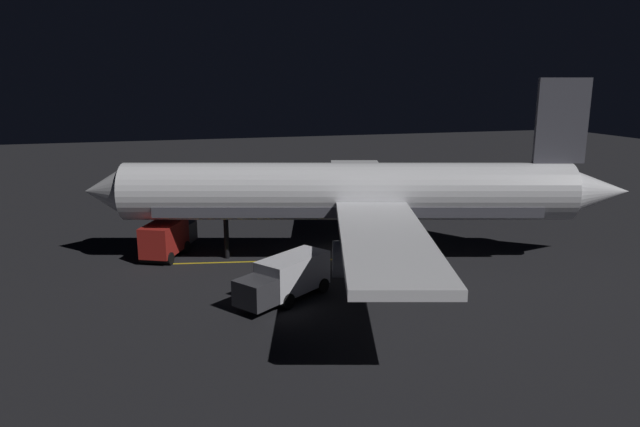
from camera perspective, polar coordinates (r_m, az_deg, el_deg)
name	(u,v)px	position (r m, az deg, el deg)	size (l,w,h in m)	color
ground_plane	(346,259)	(42.39, 2.61, -4.57)	(180.00, 180.00, 0.20)	black
apron_guide_stripe	(292,261)	(41.79, -2.84, -4.69)	(0.24, 18.27, 0.01)	gold
airliner	(356,194)	(41.19, 3.55, 1.96)	(37.51, 38.59, 12.94)	white
baggage_truck	(168,238)	(44.02, -14.89, -2.39)	(6.31, 4.44, 2.65)	maroon
catering_truck	(287,278)	(34.30, -3.34, -6.46)	(5.43, 6.42, 2.53)	silver
ground_crew_worker	(153,249)	(43.07, -16.26, -3.44)	(0.40, 0.40, 1.74)	black
traffic_cone_near_left	(270,266)	(39.93, -4.97, -5.22)	(0.50, 0.50, 0.55)	#EA590F
traffic_cone_near_right	(301,284)	(36.46, -1.89, -6.99)	(0.50, 0.50, 0.55)	#EA590F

